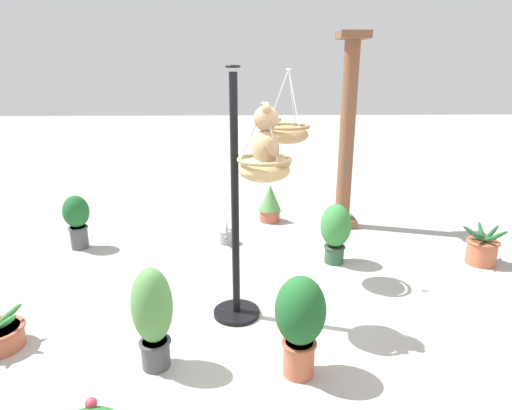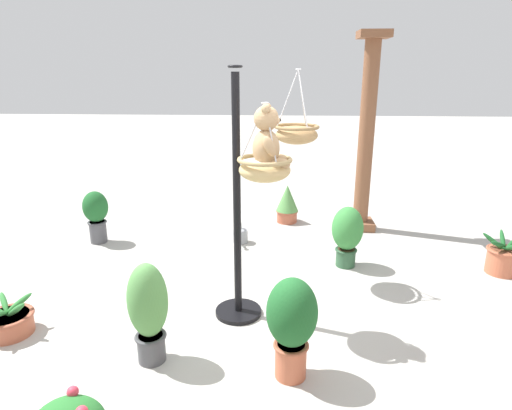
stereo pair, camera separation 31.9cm
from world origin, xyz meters
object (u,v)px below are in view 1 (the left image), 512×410
object	(u,v)px
teddy_bear	(268,140)
potted_plant_broad_leaf	(77,218)
display_pole_central	(236,248)
potted_plant_fern_front	(300,320)
hanging_basket_with_teddy	(264,168)
potted_plant_flowering_red	(153,314)
watering_can	(227,236)
potted_plant_conical_shrub	(270,203)
potted_plant_trailing_ivy	(336,230)
hanging_basket_left_high	(287,133)
potted_plant_tall_leafy	(482,249)
greenhouse_pillar_right	(347,138)

from	to	relation	value
teddy_bear	potted_plant_broad_leaf	size ratio (longest dim) A/B	0.73
display_pole_central	potted_plant_fern_front	bearing A→B (deg)	29.30
display_pole_central	teddy_bear	xyz separation A→B (m)	(0.15, 0.27, 1.00)
hanging_basket_with_teddy	potted_plant_flowering_red	size ratio (longest dim) A/B	0.76
teddy_bear	potted_plant_flowering_red	world-z (taller)	teddy_bear
teddy_bear	watering_can	xyz separation A→B (m)	(-1.94, -0.42, -1.59)
hanging_basket_with_teddy	potted_plant_conical_shrub	world-z (taller)	hanging_basket_with_teddy
potted_plant_trailing_ivy	display_pole_central	bearing A→B (deg)	-45.87
display_pole_central	watering_can	distance (m)	1.89
display_pole_central	hanging_basket_left_high	distance (m)	1.36
display_pole_central	hanging_basket_left_high	bearing A→B (deg)	147.14
potted_plant_flowering_red	watering_can	size ratio (longest dim) A/B	2.42
display_pole_central	watering_can	size ratio (longest dim) A/B	6.51
potted_plant_fern_front	potted_plant_trailing_ivy	distance (m)	2.12
display_pole_central	potted_plant_broad_leaf	bearing A→B (deg)	-129.29
potted_plant_fern_front	hanging_basket_left_high	bearing A→B (deg)	178.06
potted_plant_tall_leafy	teddy_bear	bearing A→B (deg)	-65.86
hanging_basket_left_high	display_pole_central	bearing A→B (deg)	-32.86
watering_can	potted_plant_trailing_ivy	bearing A→B (deg)	63.97
hanging_basket_with_teddy	potted_plant_tall_leafy	size ratio (longest dim) A/B	1.26
potted_plant_fern_front	potted_plant_flowering_red	bearing A→B (deg)	-96.43
potted_plant_tall_leafy	potted_plant_conical_shrub	xyz separation A→B (m)	(-1.64, -2.45, 0.11)
greenhouse_pillar_right	potted_plant_conical_shrub	xyz separation A→B (m)	(-0.22, -1.08, -1.03)
display_pole_central	teddy_bear	size ratio (longest dim) A/B	4.38
greenhouse_pillar_right	potted_plant_broad_leaf	xyz separation A→B (m)	(0.77, -3.65, -0.91)
potted_plant_flowering_red	greenhouse_pillar_right	bearing A→B (deg)	145.53
display_pole_central	hanging_basket_with_teddy	xyz separation A→B (m)	(0.15, 0.25, 0.77)
potted_plant_trailing_ivy	greenhouse_pillar_right	bearing A→B (deg)	163.43
greenhouse_pillar_right	potted_plant_tall_leafy	bearing A→B (deg)	44.03
potted_plant_fern_front	potted_plant_flowering_red	xyz separation A→B (m)	(-0.12, -1.11, -0.01)
display_pole_central	greenhouse_pillar_right	xyz separation A→B (m)	(-2.47, 1.57, 0.63)
greenhouse_pillar_right	watering_can	bearing A→B (deg)	-68.46
greenhouse_pillar_right	potted_plant_fern_front	world-z (taller)	greenhouse_pillar_right
hanging_basket_left_high	potted_plant_conical_shrub	size ratio (longest dim) A/B	1.27
hanging_basket_left_high	greenhouse_pillar_right	bearing A→B (deg)	147.70
watering_can	display_pole_central	bearing A→B (deg)	4.73
hanging_basket_with_teddy	hanging_basket_left_high	xyz separation A→B (m)	(-0.99, 0.29, 0.15)
display_pole_central	watering_can	world-z (taller)	display_pole_central
hanging_basket_left_high	greenhouse_pillar_right	size ratio (longest dim) A/B	0.27
potted_plant_broad_leaf	watering_can	distance (m)	1.96
hanging_basket_with_teddy	greenhouse_pillar_right	world-z (taller)	greenhouse_pillar_right
greenhouse_pillar_right	potted_plant_tall_leafy	xyz separation A→B (m)	(1.42, 1.37, -1.14)
hanging_basket_left_high	potted_plant_conical_shrub	xyz separation A→B (m)	(-1.85, -0.05, -1.32)
potted_plant_broad_leaf	watering_can	bearing A→B (deg)	92.57
potted_plant_flowering_red	hanging_basket_left_high	bearing A→B (deg)	143.39
display_pole_central	potted_plant_trailing_ivy	size ratio (longest dim) A/B	3.09
hanging_basket_with_teddy	potted_plant_fern_front	size ratio (longest dim) A/B	0.79
potted_plant_broad_leaf	potted_plant_tall_leafy	bearing A→B (deg)	82.57
potted_plant_tall_leafy	potted_plant_trailing_ivy	bearing A→B (deg)	-93.08
teddy_bear	potted_plant_trailing_ivy	xyz separation A→B (m)	(-1.29, 0.90, -1.28)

